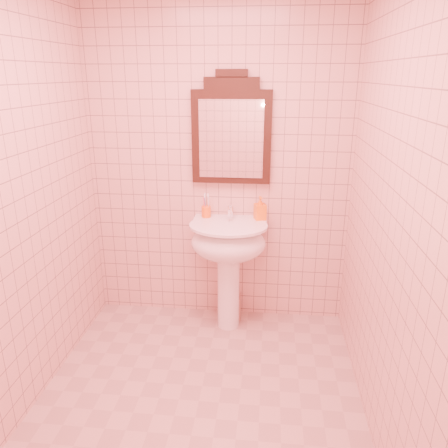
# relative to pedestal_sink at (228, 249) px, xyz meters

# --- Properties ---
(floor) EXTENTS (2.20, 2.20, 0.00)m
(floor) POSITION_rel_pedestal_sink_xyz_m (-0.10, -0.87, -0.66)
(floor) COLOR tan
(floor) RESTS_ON ground
(back_wall) EXTENTS (2.00, 0.02, 2.50)m
(back_wall) POSITION_rel_pedestal_sink_xyz_m (-0.10, 0.23, 0.59)
(back_wall) COLOR #E1A99D
(back_wall) RESTS_ON floor
(pedestal_sink) EXTENTS (0.58, 0.58, 0.86)m
(pedestal_sink) POSITION_rel_pedestal_sink_xyz_m (0.00, 0.00, 0.00)
(pedestal_sink) COLOR white
(pedestal_sink) RESTS_ON floor
(faucet) EXTENTS (0.04, 0.16, 0.11)m
(faucet) POSITION_rel_pedestal_sink_xyz_m (0.00, 0.14, 0.26)
(faucet) COLOR white
(faucet) RESTS_ON pedestal_sink
(mirror) EXTENTS (0.59, 0.06, 0.82)m
(mirror) POSITION_rel_pedestal_sink_xyz_m (0.00, 0.20, 0.85)
(mirror) COLOR black
(mirror) RESTS_ON back_wall
(toothbrush_cup) EXTENTS (0.07, 0.07, 0.16)m
(toothbrush_cup) POSITION_rel_pedestal_sink_xyz_m (-0.19, 0.15, 0.25)
(toothbrush_cup) COLOR orange
(toothbrush_cup) RESTS_ON pedestal_sink
(soap_dispenser) EXTENTS (0.10, 0.10, 0.18)m
(soap_dispenser) POSITION_rel_pedestal_sink_xyz_m (0.23, 0.14, 0.29)
(soap_dispenser) COLOR orange
(soap_dispenser) RESTS_ON pedestal_sink
(towel) EXTENTS (0.17, 0.12, 0.20)m
(towel) POSITION_rel_pedestal_sink_xyz_m (0.01, 0.13, -0.56)
(towel) COLOR tan
(towel) RESTS_ON floor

